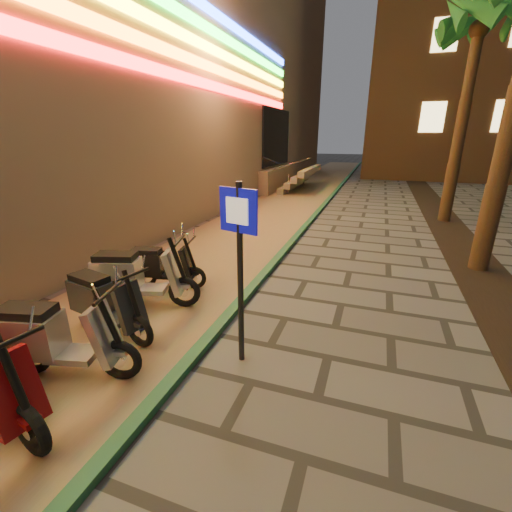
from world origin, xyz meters
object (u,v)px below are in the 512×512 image
at_px(scooter_6, 52,338).
at_px(scooter_9, 159,266).
at_px(pedestrian_sign, 239,252).
at_px(scooter_7, 103,302).
at_px(scooter_8, 134,277).

relative_size(scooter_6, scooter_9, 1.18).
xyz_separation_m(pedestrian_sign, scooter_9, (-2.41, 1.66, -1.10)).
relative_size(scooter_6, scooter_7, 1.06).
height_order(scooter_6, scooter_8, scooter_8).
relative_size(pedestrian_sign, scooter_9, 1.60).
distance_m(pedestrian_sign, scooter_6, 2.55).
xyz_separation_m(scooter_6, scooter_7, (-0.18, 1.04, -0.03)).
xyz_separation_m(scooter_8, scooter_9, (-0.07, 0.83, -0.10)).
bearing_deg(pedestrian_sign, scooter_7, -164.61).
bearing_deg(pedestrian_sign, scooter_8, 175.03).
distance_m(scooter_6, scooter_9, 2.75).
distance_m(pedestrian_sign, scooter_8, 2.68).
height_order(scooter_6, scooter_7, scooter_6).
bearing_deg(pedestrian_sign, scooter_6, -138.16).
distance_m(pedestrian_sign, scooter_7, 2.48).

